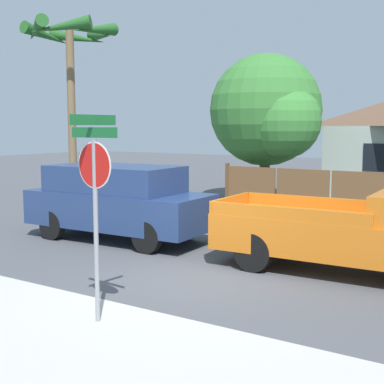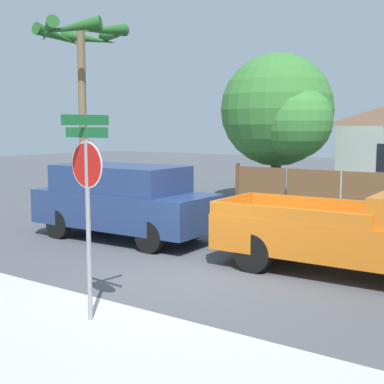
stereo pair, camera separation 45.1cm
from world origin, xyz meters
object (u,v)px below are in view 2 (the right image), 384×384
(red_suv, at_px, (123,200))
(oak_tree, at_px, (281,112))
(palm_tree, at_px, (81,49))
(stop_sign, at_px, (87,183))
(orange_pickup, at_px, (356,234))

(red_suv, bearing_deg, oak_tree, 85.65)
(oak_tree, height_order, red_suv, oak_tree)
(palm_tree, xyz_separation_m, red_suv, (4.93, -3.33, -4.61))
(palm_tree, relative_size, red_suv, 1.33)
(oak_tree, relative_size, stop_sign, 1.85)
(oak_tree, distance_m, palm_tree, 7.68)
(oak_tree, xyz_separation_m, palm_tree, (-5.27, -5.13, 2.20))
(oak_tree, xyz_separation_m, orange_pickup, (5.76, -8.45, -2.61))
(red_suv, relative_size, orange_pickup, 0.94)
(palm_tree, bearing_deg, orange_pickup, -16.74)
(red_suv, distance_m, orange_pickup, 6.11)
(oak_tree, height_order, stop_sign, oak_tree)
(orange_pickup, relative_size, stop_sign, 1.69)
(red_suv, height_order, orange_pickup, red_suv)
(orange_pickup, bearing_deg, red_suv, 178.03)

